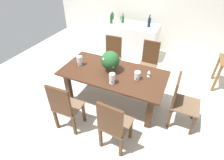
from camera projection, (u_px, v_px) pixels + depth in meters
name	position (u px, v px, depth m)	size (l,w,h in m)	color
ground_plane	(117.00, 94.00, 4.04)	(7.04, 7.04, 0.00)	beige
back_wall	(153.00, 6.00, 5.15)	(6.40, 0.10, 2.60)	silver
dining_table	(113.00, 78.00, 3.48)	(2.01, 0.99, 0.75)	#422616
chair_foot_end	(180.00, 99.00, 3.10)	(0.47, 0.48, 0.98)	#4C2D19
chair_near_left	(64.00, 106.00, 2.95)	(0.46, 0.41, 1.00)	#4C2D19
chair_far_right	(149.00, 62.00, 4.09)	(0.40, 0.46, 1.03)	#4C2D19
chair_far_left	(112.00, 54.00, 4.38)	(0.45, 0.43, 0.99)	#4C2D19
chair_near_right	(113.00, 124.00, 2.65)	(0.47, 0.48, 1.02)	#4C2D19
flower_centerpiece	(110.00, 61.00, 3.32)	(0.35, 0.36, 0.40)	#4C3828
crystal_vase_left	(112.00, 77.00, 3.07)	(0.11, 0.11, 0.20)	silver
crystal_vase_center_near	(137.00, 75.00, 3.18)	(0.11, 0.11, 0.15)	silver
crystal_vase_right	(80.00, 60.00, 3.54)	(0.12, 0.12, 0.20)	silver
wine_glass	(149.00, 72.00, 3.24)	(0.06, 0.06, 0.14)	silver
kitchen_counter	(126.00, 39.00, 5.29)	(1.82, 0.68, 0.94)	silver
wine_bottle_green	(112.00, 16.00, 5.28)	(0.08, 0.08, 0.22)	#194C1E
wine_bottle_clear	(149.00, 22.00, 4.74)	(0.08, 0.08, 0.32)	#0F1E38
wine_bottle_dark	(123.00, 19.00, 5.02)	(0.08, 0.08, 0.26)	#194C1E
wine_bottle_amber	(120.00, 18.00, 5.08)	(0.06, 0.06, 0.27)	#B2BFB7
wine_bottle_tall	(111.00, 19.00, 4.97)	(0.08, 0.08, 0.28)	#194C1E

